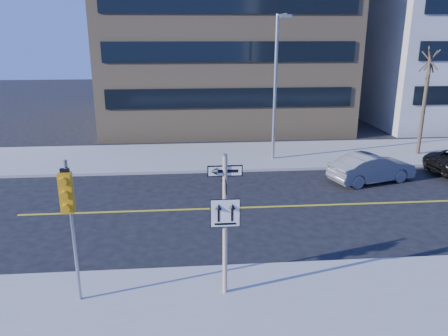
{
  "coord_description": "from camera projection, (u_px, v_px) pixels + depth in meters",
  "views": [
    {
      "loc": [
        -0.95,
        -13.22,
        7.17
      ],
      "look_at": [
        0.53,
        4.0,
        1.81
      ],
      "focal_mm": 35.0,
      "sensor_mm": 36.0,
      "label": 1
    }
  ],
  "objects": [
    {
      "name": "parked_car_b",
      "position": [
        372.0,
        168.0,
        21.79
      ],
      "size": [
        2.7,
        4.62,
        1.44
      ],
      "primitive_type": "imported",
      "rotation": [
        0.0,
        0.0,
        1.86
      ],
      "color": "slate",
      "rests_on": "ground"
    },
    {
      "name": "ground",
      "position": [
        218.0,
        254.0,
        14.78
      ],
      "size": [
        120.0,
        120.0,
        0.0
      ],
      "primitive_type": "plane",
      "color": "black",
      "rests_on": "ground"
    },
    {
      "name": "traffic_signal",
      "position": [
        68.0,
        204.0,
        11.03
      ],
      "size": [
        0.32,
        0.45,
        4.0
      ],
      "color": "gray",
      "rests_on": "near_sidewalk"
    },
    {
      "name": "sign_pole",
      "position": [
        225.0,
        218.0,
        11.67
      ],
      "size": [
        0.92,
        0.92,
        4.06
      ],
      "color": "silver",
      "rests_on": "near_sidewalk"
    },
    {
      "name": "street_tree_west",
      "position": [
        430.0,
        63.0,
        24.97
      ],
      "size": [
        1.8,
        1.8,
        6.35
      ],
      "color": "#3C3023",
      "rests_on": "far_sidewalk"
    },
    {
      "name": "building_brick",
      "position": [
        220.0,
        10.0,
        36.07
      ],
      "size": [
        18.0,
        18.0,
        18.0
      ],
      "primitive_type": "cube",
      "color": "#A3865A",
      "rests_on": "ground"
    },
    {
      "name": "streetlight_a",
      "position": [
        276.0,
        79.0,
        23.94
      ],
      "size": [
        0.55,
        2.25,
        8.0
      ],
      "color": "gray",
      "rests_on": "far_sidewalk"
    }
  ]
}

